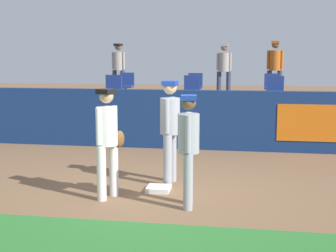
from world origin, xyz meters
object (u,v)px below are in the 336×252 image
(spectator_hooded, at_px, (275,65))
(seat_back_right, at_px, (272,86))
(player_coach_visitor, at_px, (170,125))
(seat_front_left, at_px, (113,88))
(spectator_casual, at_px, (224,67))
(seat_back_center, at_px, (195,85))
(seat_back_left, at_px, (126,84))
(player_runner_visitor, at_px, (188,143))
(player_fielder_home, at_px, (108,136))
(seat_front_center, at_px, (191,89))
(spectator_capped, at_px, (118,66))
(seat_front_right, at_px, (275,90))
(first_base, at_px, (158,189))

(spectator_hooded, bearing_deg, seat_back_right, 88.22)
(player_coach_visitor, bearing_deg, seat_front_left, -147.77)
(player_coach_visitor, bearing_deg, spectator_casual, -179.35)
(player_coach_visitor, height_order, seat_back_center, player_coach_visitor)
(seat_back_right, distance_m, spectator_casual, 1.81)
(seat_back_left, distance_m, spectator_casual, 3.26)
(player_coach_visitor, bearing_deg, player_runner_visitor, 26.29)
(spectator_hooded, bearing_deg, player_fielder_home, 76.39)
(seat_front_center, height_order, spectator_capped, spectator_capped)
(seat_back_center, height_order, seat_back_left, same)
(player_fielder_home, height_order, seat_back_left, player_fielder_home)
(seat_front_right, bearing_deg, spectator_hooded, 87.87)
(first_base, height_order, seat_back_center, seat_back_center)
(seat_back_right, height_order, spectator_casual, spectator_casual)
(first_base, bearing_deg, seat_back_right, 72.70)
(spectator_casual, bearing_deg, seat_back_center, 45.73)
(first_base, distance_m, player_runner_visitor, 1.39)
(player_coach_visitor, bearing_deg, first_base, -8.01)
(first_base, distance_m, seat_front_center, 5.48)
(seat_back_center, bearing_deg, player_fielder_home, -94.31)
(spectator_hooded, bearing_deg, spectator_capped, 3.15)
(seat_front_right, bearing_deg, seat_front_center, -180.00)
(player_fielder_home, height_order, seat_front_right, player_fielder_home)
(player_fielder_home, bearing_deg, spectator_capped, -143.98)
(player_coach_visitor, relative_size, seat_front_left, 2.25)
(player_runner_visitor, relative_size, seat_back_left, 2.08)
(seat_back_center, distance_m, spectator_casual, 1.31)
(seat_back_center, relative_size, spectator_hooded, 0.45)
(seat_back_right, bearing_deg, spectator_capped, 168.14)
(player_fielder_home, bearing_deg, seat_back_center, -162.56)
(player_fielder_home, xyz_separation_m, seat_front_right, (2.97, 5.84, 0.37))
(player_runner_visitor, bearing_deg, seat_back_left, -164.68)
(seat_front_right, relative_size, spectator_capped, 0.47)
(player_fielder_home, relative_size, player_coach_visitor, 0.96)
(seat_front_center, height_order, spectator_hooded, spectator_hooded)
(seat_front_right, relative_size, seat_front_center, 1.00)
(first_base, distance_m, spectator_hooded, 8.46)
(first_base, bearing_deg, spectator_capped, 109.87)
(player_fielder_home, distance_m, spectator_capped, 9.05)
(first_base, height_order, player_fielder_home, player_fielder_home)
(player_runner_visitor, relative_size, seat_back_right, 2.08)
(seat_back_center, relative_size, spectator_casual, 0.48)
(seat_back_right, bearing_deg, player_coach_visitor, -107.62)
(seat_back_center, bearing_deg, seat_back_right, 0.00)
(seat_front_left, bearing_deg, player_coach_visitor, -62.85)
(seat_back_right, xyz_separation_m, spectator_casual, (-1.52, 0.82, 0.55))
(seat_front_right, distance_m, seat_back_right, 1.80)
(seat_front_center, xyz_separation_m, spectator_casual, (0.76, 2.62, 0.55))
(first_base, relative_size, spectator_hooded, 0.22)
(seat_front_left, bearing_deg, seat_front_right, -0.00)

